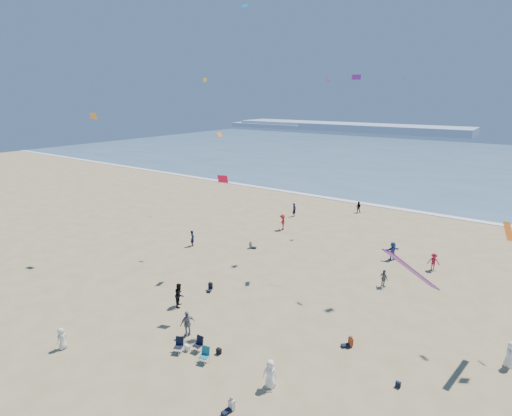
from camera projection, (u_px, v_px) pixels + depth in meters
The scene contains 12 objects.
ground at pixel (147, 381), 22.93m from camera, with size 220.00×220.00×0.00m, color tan.
ocean at pixel (454, 163), 97.59m from camera, with size 220.00×100.00×0.06m, color #476B84.
surf_line at pixel (391, 208), 58.29m from camera, with size 220.00×1.20×0.08m, color white.
headland_far at pixel (346, 127), 189.45m from camera, with size 110.00×20.00×3.20m, color #7A8EA8.
headland_near at pixel (270, 125), 207.91m from camera, with size 40.00×14.00×2.00m, color #7A8EA8.
standing_flyers at pixel (326, 281), 33.35m from camera, with size 33.58×50.78×1.91m.
seated_group at pixel (237, 324), 27.93m from camera, with size 16.56×26.97×0.84m.
chair_cluster at pixel (193, 349), 25.04m from camera, with size 2.77×1.51×1.00m.
white_tote at pixel (187, 348), 25.61m from camera, with size 0.35×0.20×0.40m, color white.
black_backpack at pixel (219, 351), 25.28m from camera, with size 0.30×0.22×0.38m, color black.
navy_bag at pixel (398, 384), 22.40m from camera, with size 0.28×0.18×0.34m, color black.
kites_aloft at pixel (406, 115), 24.12m from camera, with size 47.11×42.02×27.27m.
Camera 1 is at (16.29, -12.21, 15.80)m, focal length 28.00 mm.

